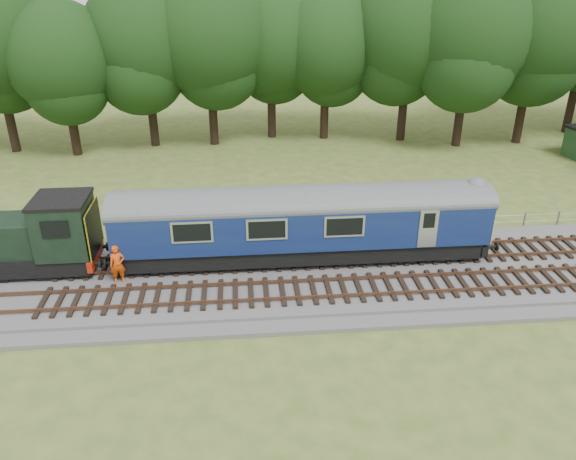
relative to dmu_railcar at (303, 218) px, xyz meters
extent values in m
plane|color=#486023|center=(5.07, -1.40, -2.61)|extent=(120.00, 120.00, 0.00)
cube|color=#4C4C4F|center=(5.07, -1.40, -2.43)|extent=(70.00, 7.00, 0.35)
cube|color=brown|center=(5.07, -0.72, -2.12)|extent=(66.50, 0.07, 0.14)
cube|color=brown|center=(5.07, 0.72, -2.12)|extent=(66.50, 0.07, 0.14)
cube|color=brown|center=(5.07, -3.72, -2.12)|extent=(66.50, 0.07, 0.14)
cube|color=brown|center=(5.07, -2.28, -2.12)|extent=(66.50, 0.07, 0.14)
cube|color=black|center=(-0.01, 0.00, -1.55)|extent=(17.46, 2.52, 0.85)
cube|color=#0F1B53|center=(-0.01, 0.00, -0.12)|extent=(18.00, 2.80, 2.05)
cube|color=yellow|center=(9.01, 0.00, -0.50)|extent=(0.06, 2.74, 1.30)
cube|color=black|center=(5.99, 0.00, -1.75)|extent=(2.60, 2.00, 0.55)
cube|color=black|center=(-6.01, 0.00, -1.75)|extent=(2.60, 2.00, 0.55)
cube|color=black|center=(-14.41, 0.00, -1.60)|extent=(8.73, 2.39, 0.85)
cube|color=black|center=(-11.21, 0.00, 0.05)|extent=(2.40, 2.55, 2.60)
cube|color=#AC210D|center=(-10.03, 0.00, -1.55)|extent=(0.25, 2.60, 0.55)
cube|color=yellow|center=(-9.89, 0.00, -0.15)|extent=(0.06, 2.55, 2.30)
imported|color=#EA4C0C|center=(-8.69, -1.48, -1.31)|extent=(0.78, 0.61, 1.90)
camera|label=1|loc=(-2.89, -24.48, 11.38)|focal=35.00mm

